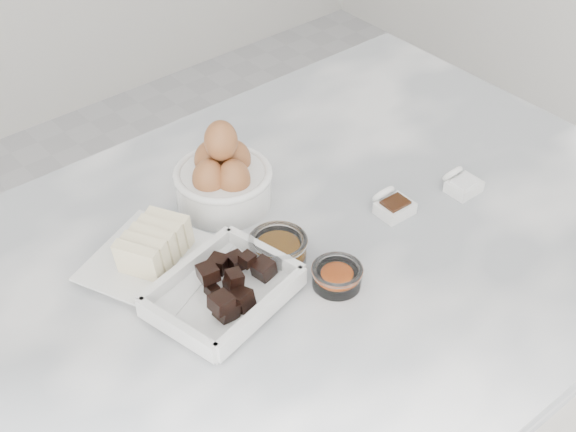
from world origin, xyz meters
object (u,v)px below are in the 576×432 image
object	(u,v)px
chocolate_dish	(223,289)
sugar_ramekin	(243,181)
butter_plate	(152,255)
salt_spoon	(461,183)
honey_bowl	(278,248)
vanilla_spoon	(392,204)
egg_bowl	(223,177)
zest_bowl	(337,275)

from	to	relation	value
chocolate_dish	sugar_ramekin	distance (m)	0.23
chocolate_dish	butter_plate	world-z (taller)	butter_plate
salt_spoon	sugar_ramekin	bearing A→B (deg)	142.78
chocolate_dish	butter_plate	xyz separation A→B (m)	(-0.04, 0.11, 0.00)
butter_plate	sugar_ramekin	distance (m)	0.21
butter_plate	salt_spoon	size ratio (longest dim) A/B	3.61
honey_bowl	vanilla_spoon	bearing A→B (deg)	-8.15
sugar_ramekin	vanilla_spoon	xyz separation A→B (m)	(0.15, -0.18, -0.01)
chocolate_dish	sugar_ramekin	bearing A→B (deg)	46.12
egg_bowl	zest_bowl	xyz separation A→B (m)	(0.01, -0.25, -0.03)
honey_bowl	salt_spoon	world-z (taller)	salt_spoon
sugar_ramekin	salt_spoon	world-z (taller)	sugar_ramekin
sugar_ramekin	chocolate_dish	bearing A→B (deg)	-133.88
butter_plate	egg_bowl	bearing A→B (deg)	19.19
honey_bowl	vanilla_spoon	world-z (taller)	vanilla_spoon
butter_plate	chocolate_dish	bearing A→B (deg)	-71.27
chocolate_dish	salt_spoon	world-z (taller)	chocolate_dish
egg_bowl	sugar_ramekin	bearing A→B (deg)	-10.48
egg_bowl	vanilla_spoon	xyz separation A→B (m)	(0.18, -0.18, -0.03)
salt_spoon	honey_bowl	bearing A→B (deg)	169.48
honey_bowl	zest_bowl	bearing A→B (deg)	-73.18
egg_bowl	honey_bowl	xyz separation A→B (m)	(-0.02, -0.15, -0.03)
egg_bowl	vanilla_spoon	size ratio (longest dim) A/B	2.33
vanilla_spoon	zest_bowl	bearing A→B (deg)	-159.58
vanilla_spoon	butter_plate	bearing A→B (deg)	160.39
honey_bowl	vanilla_spoon	xyz separation A→B (m)	(0.20, -0.03, -0.01)
zest_bowl	salt_spoon	size ratio (longest dim) A/B	1.17
chocolate_dish	honey_bowl	world-z (taller)	chocolate_dish
egg_bowl	vanilla_spoon	bearing A→B (deg)	-44.88
butter_plate	vanilla_spoon	distance (m)	0.37
egg_bowl	honey_bowl	bearing A→B (deg)	-96.48
egg_bowl	butter_plate	bearing A→B (deg)	-160.81
honey_bowl	egg_bowl	bearing A→B (deg)	83.52
butter_plate	egg_bowl	xyz separation A→B (m)	(0.17, 0.06, 0.02)
honey_bowl	salt_spoon	size ratio (longest dim) A/B	1.39
zest_bowl	salt_spoon	xyz separation A→B (m)	(0.29, 0.03, -0.00)
chocolate_dish	butter_plate	size ratio (longest dim) A/B	0.99
egg_bowl	salt_spoon	bearing A→B (deg)	-34.93
sugar_ramekin	butter_plate	bearing A→B (deg)	-165.39
honey_bowl	sugar_ramekin	bearing A→B (deg)	71.28
honey_bowl	zest_bowl	distance (m)	0.10
zest_bowl	chocolate_dish	bearing A→B (deg)	151.74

